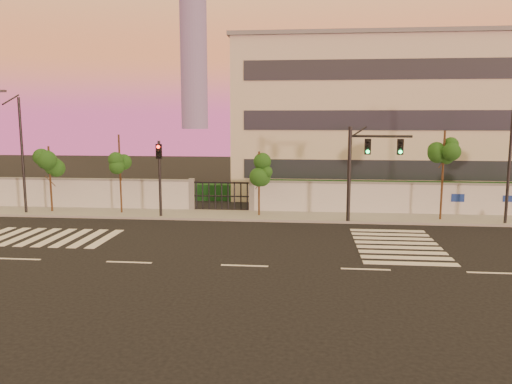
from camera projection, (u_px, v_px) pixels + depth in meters
ground at (245, 266)px, 20.90m from camera, size 120.00×120.00×0.00m
sidewalk at (265, 216)px, 31.23m from camera, size 60.00×3.00×0.15m
perimeter_wall at (269, 197)px, 32.55m from camera, size 60.00×0.36×2.20m
hedge_row at (286, 194)px, 35.18m from camera, size 41.00×4.25×1.80m
institutional_building at (386, 118)px, 40.76m from camera, size 24.40×12.40×12.25m
distant_skyscraper at (193, 23)px, 293.90m from camera, size 16.00×16.00×118.00m
road_markings at (222, 243)px, 24.76m from camera, size 57.00×7.62×0.02m
street_tree_b at (50, 164)px, 32.05m from camera, size 1.57×1.25×4.37m
street_tree_c at (120, 156)px, 31.52m from camera, size 1.42×1.13×5.12m
street_tree_d at (259, 169)px, 30.73m from camera, size 1.46×1.16×4.12m
street_tree_e at (444, 155)px, 29.29m from camera, size 1.51×1.20×5.43m
traffic_signal_main at (362, 163)px, 28.79m from camera, size 3.58×0.46×5.66m
traffic_signal_secondary at (159, 169)px, 30.47m from camera, size 0.37×0.35×4.78m
streetlight_west at (21, 149)px, 31.31m from camera, size 0.47×1.87×7.79m
streetlight_east at (511, 153)px, 28.05m from camera, size 0.47×1.88×7.80m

